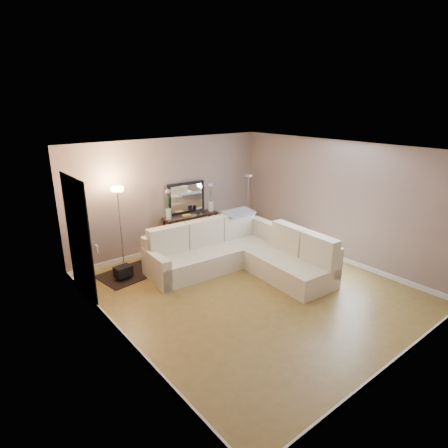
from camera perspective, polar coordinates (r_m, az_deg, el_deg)
floor at (r=7.11m, az=4.10°, el=-10.08°), size 5.00×5.50×0.01m
ceiling at (r=6.31m, az=4.64°, el=11.29°), size 5.00×5.50×0.01m
wall_back at (r=8.73m, az=-8.09°, el=4.39°), size 5.00×0.02×2.60m
wall_front at (r=5.09m, az=26.19°, el=-7.66°), size 5.00×0.02×2.60m
wall_left at (r=5.31m, az=-16.01°, el=-5.36°), size 0.02×5.50×2.60m
wall_right at (r=8.44m, az=16.96°, el=3.30°), size 0.02×5.50×2.60m
baseboard_back at (r=9.09m, az=-7.67°, el=-3.31°), size 5.00×0.03×0.10m
baseboard_front at (r=5.72m, az=24.12°, el=-18.98°), size 5.00×0.03×0.10m
baseboard_left at (r=5.92m, az=-14.69°, el=-16.48°), size 0.03×5.50×0.10m
baseboard_right at (r=8.81m, az=16.12°, el=-4.60°), size 0.03×5.50×0.10m
doorway at (r=6.90m, az=-21.25°, el=-2.21°), size 0.02×1.20×2.20m
switch_plate at (r=6.10m, az=-18.85°, el=-3.55°), size 0.02×0.08×0.12m
sectional_sofa at (r=7.79m, az=2.29°, el=-4.39°), size 2.88×2.89×0.99m
throw_blanket at (r=8.38m, az=2.19°, el=1.76°), size 0.72×0.43×0.09m
console_table at (r=8.87m, az=-5.51°, el=-0.92°), size 1.36×0.45×0.83m
leaning_mirror at (r=8.84m, az=-5.75°, el=3.97°), size 0.95×0.11×0.74m
table_decor at (r=8.76m, az=-5.02°, el=1.49°), size 0.57×0.14×0.13m
flower_vase_left at (r=8.46m, az=-8.51°, el=2.64°), size 0.16×0.13×0.71m
flower_vase_right at (r=9.00m, az=-2.03°, el=3.77°), size 0.16×0.13×0.71m
floor_lamp_lit at (r=7.81m, az=-15.68°, el=1.74°), size 0.28×0.28×1.75m
floor_lamp_unlit at (r=9.63m, az=3.69°, el=4.89°), size 0.25×0.25×1.62m
charcoal_rug at (r=7.93m, az=-14.26°, el=-7.40°), size 1.24×1.00×0.02m
black_bag at (r=7.70m, az=-15.11°, el=-6.97°), size 0.35×0.27×0.21m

